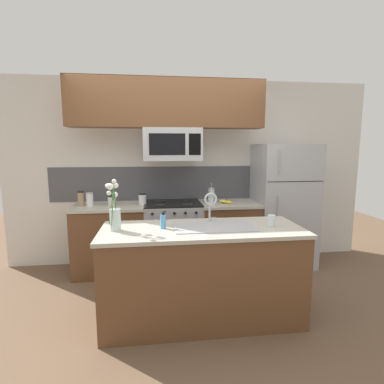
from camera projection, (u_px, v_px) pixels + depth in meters
The scene contains 21 objects.
ground_plane at pixel (179, 300), 3.28m from camera, with size 10.00×10.00×0.00m, color brown.
rear_partition at pixel (191, 172), 4.38m from camera, with size 5.20×0.10×2.60m, color silver.
splash_band at pixel (171, 183), 4.31m from camera, with size 3.37×0.01×0.48m, color #4C4C51.
back_counter_left at pixel (111, 239), 3.99m from camera, with size 0.94×0.65×0.91m.
back_counter_right at pixel (228, 234), 4.19m from camera, with size 0.82×0.65×0.91m.
stove_range at pixel (173, 236), 4.09m from camera, with size 0.76×0.64×0.93m.
microwave at pixel (172, 144), 3.89m from camera, with size 0.74×0.40×0.41m.
upper_cabinet_band at pixel (167, 104), 3.78m from camera, with size 2.46×0.34×0.60m, color brown.
refrigerator at pixel (283, 205), 4.25m from camera, with size 0.79×0.74×1.70m.
storage_jar_tall at pixel (81, 198), 3.87m from camera, with size 0.08×0.08×0.19m.
storage_jar_medium at pixel (90, 199), 3.86m from camera, with size 0.09×0.09×0.17m.
storage_jar_short at pixel (112, 200), 3.93m from camera, with size 0.11×0.11×0.12m.
storage_jar_squat at pixel (142, 199), 3.96m from camera, with size 0.10×0.10×0.15m.
banana_bunch at pixel (226, 202), 4.05m from camera, with size 0.19×0.16×0.08m.
french_press at pixel (211, 195), 4.14m from camera, with size 0.09×0.09×0.27m.
island_counter at pixel (202, 273), 2.89m from camera, with size 1.90×0.75×0.91m.
kitchen_sink at pixel (214, 234), 2.85m from camera, with size 0.76×0.40×0.16m.
sink_faucet at pixel (211, 203), 3.00m from camera, with size 0.14×0.14×0.31m.
dish_soap_bottle at pixel (163, 221), 2.79m from camera, with size 0.06×0.05×0.16m.
drinking_glass at pixel (271, 221), 2.87m from camera, with size 0.07×0.07×0.11m.
flower_vase at pixel (115, 214), 2.71m from camera, with size 0.13×0.20×0.47m.
Camera 1 is at (-0.24, -3.06, 1.66)m, focal length 28.00 mm.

